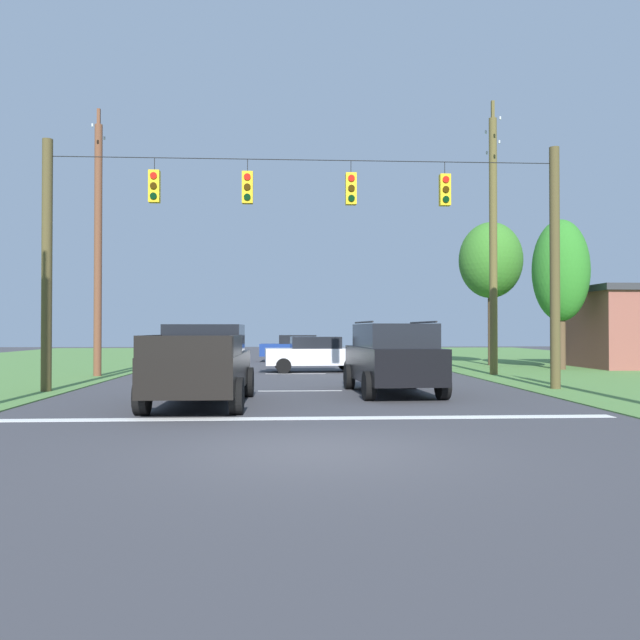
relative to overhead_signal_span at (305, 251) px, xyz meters
The scene contains 14 objects.
ground_plane 10.37m from the overhead_signal_span, 90.89° to the right, with size 120.00×120.00×0.00m, color #3D3D42.
stop_bar_stripe 7.30m from the overhead_signal_span, 91.42° to the right, with size 12.80×0.45×0.01m, color white.
lane_dash_0 4.16m from the overhead_signal_span, behind, with size 0.15×2.50×0.01m, color white.
lane_dash_1 8.64m from the overhead_signal_span, 91.12° to the left, with size 0.15×2.50×0.01m, color white.
lane_dash_2 15.61m from the overhead_signal_span, 90.56° to the left, with size 0.15×2.50×0.01m, color white.
overhead_signal_span is the anchor object (origin of this frame).
pickup_truck 5.35m from the overhead_signal_span, 127.64° to the right, with size 2.33×5.42×1.95m.
suv_black 4.09m from the overhead_signal_span, 24.77° to the right, with size 2.42×4.90×2.05m.
distant_car_crossing_white 9.29m from the overhead_signal_span, 85.18° to the left, with size 4.38×2.19×1.52m.
distant_car_oncoming 18.25m from the overhead_signal_span, 89.42° to the left, with size 4.38×2.19×1.52m.
utility_pole_mid_right 10.04m from the overhead_signal_span, 38.85° to the left, with size 0.31×1.85×11.04m.
utility_pole_near_left 10.08m from the overhead_signal_span, 141.38° to the left, with size 0.30×1.72×10.43m.
tree_roadside_right 15.11m from the overhead_signal_span, 38.20° to the left, with size 2.52×2.52×6.81m.
tree_roadside_far_right 16.32m from the overhead_signal_span, 52.86° to the left, with size 3.18×3.18×7.27m.
Camera 1 is at (-0.49, -9.82, 1.82)m, focal length 36.49 mm.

